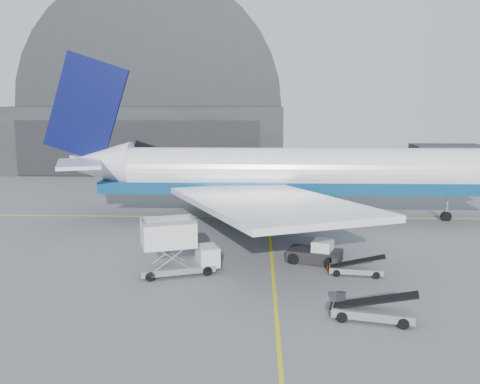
{
  "coord_description": "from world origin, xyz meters",
  "views": [
    {
      "loc": [
        -1.18,
        -39.86,
        13.39
      ],
      "look_at": [
        -2.95,
        10.95,
        4.5
      ],
      "focal_mm": 40.0,
      "sensor_mm": 36.0,
      "label": 1
    }
  ],
  "objects_px": {
    "belt_loader_a": "(372,311)",
    "catering_truck": "(176,248)",
    "belt_loader_b": "(355,268)",
    "airliner": "(283,174)",
    "pushback_tug": "(316,254)"
  },
  "relations": [
    {
      "from": "belt_loader_b",
      "to": "catering_truck",
      "type": "bearing_deg",
      "value": -170.82
    },
    {
      "from": "airliner",
      "to": "belt_loader_b",
      "type": "bearing_deg",
      "value": -75.93
    },
    {
      "from": "belt_loader_a",
      "to": "belt_loader_b",
      "type": "bearing_deg",
      "value": 100.31
    },
    {
      "from": "catering_truck",
      "to": "pushback_tug",
      "type": "height_order",
      "value": "catering_truck"
    },
    {
      "from": "airliner",
      "to": "catering_truck",
      "type": "distance_m",
      "value": 21.59
    },
    {
      "from": "catering_truck",
      "to": "airliner",
      "type": "bearing_deg",
      "value": 45.79
    },
    {
      "from": "belt_loader_a",
      "to": "catering_truck",
      "type": "bearing_deg",
      "value": 162.06
    },
    {
      "from": "pushback_tug",
      "to": "belt_loader_a",
      "type": "distance_m",
      "value": 11.87
    },
    {
      "from": "pushback_tug",
      "to": "belt_loader_b",
      "type": "bearing_deg",
      "value": -29.73
    },
    {
      "from": "belt_loader_a",
      "to": "belt_loader_b",
      "type": "distance_m",
      "value": 8.6
    },
    {
      "from": "airliner",
      "to": "catering_truck",
      "type": "xyz_separation_m",
      "value": [
        -9.08,
        -19.34,
        -3.11
      ]
    },
    {
      "from": "catering_truck",
      "to": "belt_loader_b",
      "type": "xyz_separation_m",
      "value": [
        13.83,
        0.37,
        -1.6
      ]
    },
    {
      "from": "belt_loader_a",
      "to": "belt_loader_b",
      "type": "height_order",
      "value": "belt_loader_a"
    },
    {
      "from": "airliner",
      "to": "pushback_tug",
      "type": "distance_m",
      "value": 16.62
    },
    {
      "from": "pushback_tug",
      "to": "belt_loader_b",
      "type": "xyz_separation_m",
      "value": [
        2.68,
        -3.09,
        -0.24
      ]
    }
  ]
}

